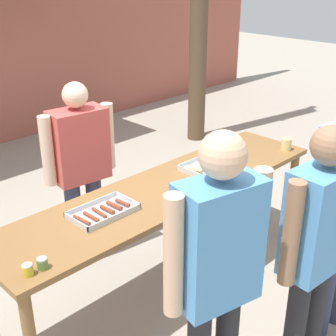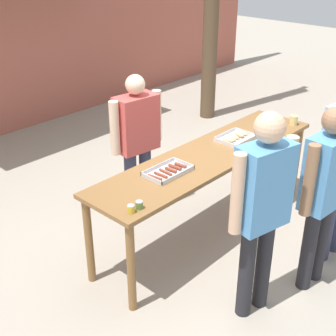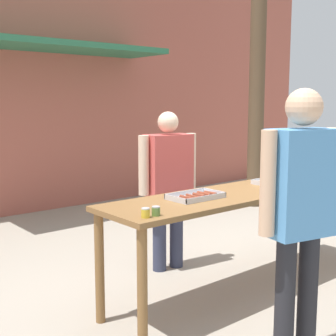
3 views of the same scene
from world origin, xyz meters
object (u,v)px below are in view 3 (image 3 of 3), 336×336
Objects in this scene: person_server_behind_table at (168,178)px; person_customer_holding_hotdog at (300,203)px; food_tray_buns at (276,181)px; condiment_jar_ketchup at (156,211)px; food_tray_sausages at (196,197)px; condiment_jar_mustard at (146,213)px.

person_customer_holding_hotdog is (-0.45, -1.80, 0.12)m from person_server_behind_table.
condiment_jar_ketchup is at bearing -171.44° from food_tray_buns.
person_customer_holding_hotdog is at bearing -93.57° from food_tray_sausages.
condiment_jar_mustard is 0.08m from condiment_jar_ketchup.
condiment_jar_mustard is at bearing -38.47° from person_customer_holding_hotdog.
condiment_jar_mustard is 1.00× the size of condiment_jar_ketchup.
food_tray_sausages is 0.64m from condiment_jar_ketchup.
person_server_behind_table reaches higher than food_tray_buns.
food_tray_sausages is at bearing -108.90° from person_server_behind_table.
food_tray_buns is at bearing 8.56° from condiment_jar_ketchup.
person_customer_holding_hotdog is at bearing -97.29° from person_server_behind_table.
condiment_jar_ketchup is 1.43m from person_server_behind_table.
food_tray_sausages is at bearing 19.49° from condiment_jar_mustard.
condiment_jar_ketchup is 0.04× the size of person_server_behind_table.
person_server_behind_table is at bearing 44.57° from condiment_jar_mustard.
food_tray_sausages is 1.12× the size of food_tray_buns.
condiment_jar_mustard is 0.98m from person_customer_holding_hotdog.
condiment_jar_mustard is at bearing -160.51° from food_tray_sausages.
food_tray_buns is at bearing -45.28° from person_server_behind_table.
condiment_jar_mustard and condiment_jar_ketchup have the same top height.
person_customer_holding_hotdog reaches higher than condiment_jar_ketchup.
condiment_jar_mustard is 0.04× the size of person_server_behind_table.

